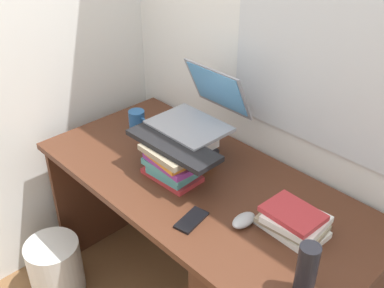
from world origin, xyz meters
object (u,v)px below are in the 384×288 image
(book_stack_tall, at_px, (190,144))
(computer_mouse, at_px, (244,220))
(laptop, at_px, (201,110))
(wastebasket, at_px, (56,268))
(keyboard, at_px, (173,145))
(water_bottle, at_px, (307,271))
(mug, at_px, (137,120))
(book_stack_side, at_px, (293,222))
(book_stack_keyboard_riser, at_px, (174,163))
(cell_phone, at_px, (192,220))

(book_stack_tall, xyz_separation_m, computer_mouse, (0.43, -0.14, -0.07))
(laptop, xyz_separation_m, wastebasket, (-0.42, -0.59, -0.82))
(keyboard, height_order, computer_mouse, keyboard)
(computer_mouse, bearing_deg, water_bottle, -17.51)
(keyboard, bearing_deg, mug, 159.55)
(book_stack_side, height_order, water_bottle, water_bottle)
(book_stack_tall, xyz_separation_m, book_stack_keyboard_riser, (0.05, -0.14, -0.01))
(book_stack_keyboard_riser, xyz_separation_m, laptop, (-0.05, 0.20, 0.14))
(keyboard, distance_m, mug, 0.47)
(keyboard, xyz_separation_m, cell_phone, (0.24, -0.13, -0.16))
(book_stack_side, bearing_deg, book_stack_tall, 175.89)
(book_stack_tall, bearing_deg, mug, 178.13)
(laptop, bearing_deg, cell_phone, -48.78)
(book_stack_side, relative_size, wastebasket, 0.80)
(book_stack_side, xyz_separation_m, mug, (-0.96, 0.05, 0.00))
(book_stack_tall, distance_m, wastebasket, 0.96)
(keyboard, bearing_deg, book_stack_tall, 107.60)
(book_stack_tall, xyz_separation_m, laptop, (-0.00, 0.07, 0.13))
(keyboard, xyz_separation_m, computer_mouse, (0.38, -0.00, -0.14))
(book_stack_side, height_order, keyboard, keyboard)
(book_stack_keyboard_riser, distance_m, computer_mouse, 0.39)
(computer_mouse, height_order, water_bottle, water_bottle)
(book_stack_tall, distance_m, water_bottle, 0.79)
(book_stack_keyboard_riser, relative_size, water_bottle, 1.36)
(book_stack_side, distance_m, mug, 0.96)
(keyboard, bearing_deg, computer_mouse, -1.99)
(book_stack_keyboard_riser, relative_size, book_stack_side, 1.07)
(book_stack_keyboard_riser, height_order, cell_phone, book_stack_keyboard_riser)
(laptop, relative_size, cell_phone, 2.52)
(mug, bearing_deg, book_stack_tall, -1.87)
(keyboard, xyz_separation_m, mug, (-0.43, 0.15, -0.12))
(book_stack_tall, height_order, computer_mouse, book_stack_tall)
(book_stack_side, distance_m, cell_phone, 0.36)
(keyboard, relative_size, mug, 3.63)
(book_stack_side, bearing_deg, computer_mouse, -145.33)
(book_stack_keyboard_riser, bearing_deg, computer_mouse, -0.65)
(mug, bearing_deg, wastebasket, -93.73)
(book_stack_side, bearing_deg, cell_phone, -141.76)
(mug, bearing_deg, book_stack_keyboard_riser, -18.80)
(computer_mouse, xyz_separation_m, wastebasket, (-0.85, -0.38, -0.62))
(laptop, height_order, wastebasket, laptop)
(book_stack_keyboard_riser, xyz_separation_m, book_stack_side, (0.52, 0.09, -0.04))
(keyboard, bearing_deg, book_stack_side, 8.77)
(book_stack_side, xyz_separation_m, cell_phone, (-0.28, -0.22, -0.04))
(book_stack_tall, xyz_separation_m, cell_phone, (0.29, -0.26, -0.08))
(computer_mouse, bearing_deg, cell_phone, -138.48)
(book_stack_side, xyz_separation_m, water_bottle, (0.18, -0.20, 0.05))
(book_stack_tall, height_order, mug, book_stack_tall)
(water_bottle, bearing_deg, wastebasket, -166.64)
(computer_mouse, bearing_deg, wastebasket, -155.80)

